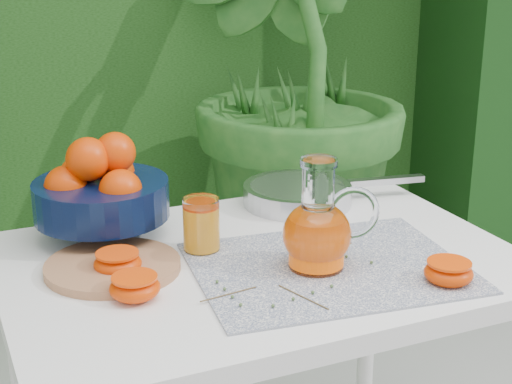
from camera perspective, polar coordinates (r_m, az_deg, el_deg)
name	(u,v)px	position (r m, az deg, el deg)	size (l,w,h in m)	color
potted_plant_right	(283,71)	(2.90, 2.00, 8.79)	(1.74, 1.74, 1.74)	#1F5B1F
white_table	(260,295)	(1.59, 0.29, -7.47)	(1.00, 0.70, 0.75)	white
placemat	(328,267)	(1.51, 5.29, -5.47)	(0.51, 0.39, 0.00)	#0C1B44
cutting_board	(113,266)	(1.52, -10.38, -5.35)	(0.26, 0.26, 0.02)	#AE764E
fruit_bowl	(100,190)	(1.65, -11.29, 0.11)	(0.37, 0.37, 0.22)	black
juice_pitcher	(318,231)	(1.47, 4.56, -2.84)	(0.20, 0.16, 0.22)	white
juice_tumbler	(201,226)	(1.56, -4.00, -2.46)	(0.09, 0.09, 0.11)	white
saute_pan	(299,193)	(1.84, 3.15, -0.09)	(0.46, 0.29, 0.05)	#BBBBC0
orange_halves	(234,274)	(1.43, -1.61, -5.97)	(0.65, 0.39, 0.04)	#D03B02
thyme_sprigs	(292,279)	(1.44, 2.67, -6.35)	(0.37, 0.27, 0.01)	brown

